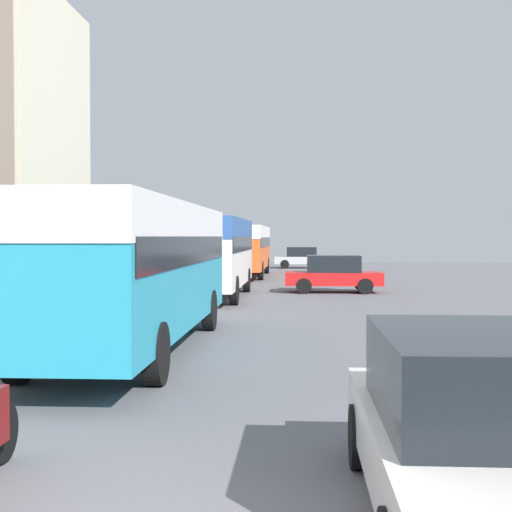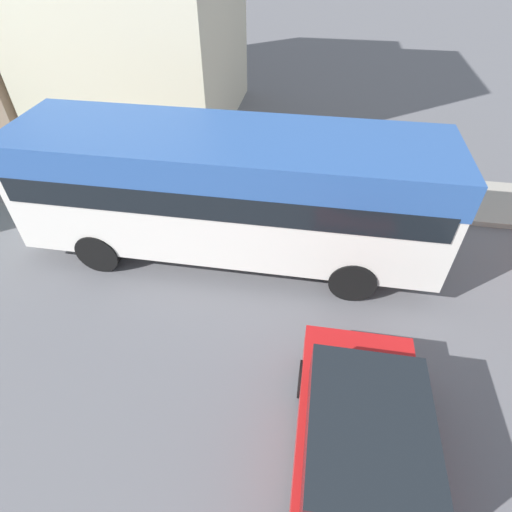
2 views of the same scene
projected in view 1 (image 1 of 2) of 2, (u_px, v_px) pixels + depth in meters
name	position (u px, v px, depth m)	size (l,w,h in m)	color
bus_lead	(134.00, 255.00, 14.44)	(2.49, 10.65, 3.00)	teal
bus_following	(211.00, 247.00, 27.06)	(2.54, 9.21, 3.00)	silver
bus_third_in_line	(244.00, 244.00, 41.51)	(2.60, 11.16, 2.93)	#EA5B23
car_crossing	(334.00, 273.00, 29.66)	(3.99, 1.90, 1.54)	red
car_far_curb	(302.00, 257.00, 52.31)	(3.94, 1.83, 1.55)	#B7B7BC
car_distant	(478.00, 426.00, 5.73)	(1.86, 4.42, 1.57)	silver
pedestrian_near_curb	(205.00, 257.00, 47.45)	(0.44, 0.44, 1.65)	#232838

